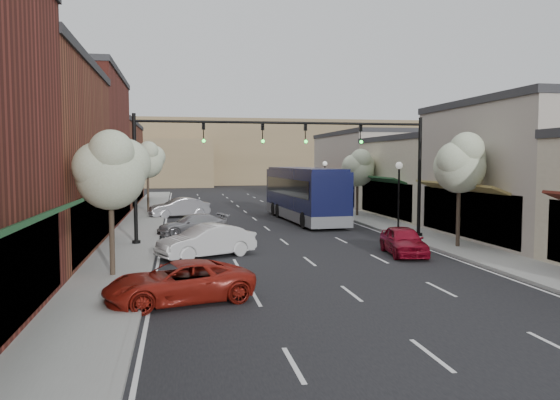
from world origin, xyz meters
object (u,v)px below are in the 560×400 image
tree_right_far (358,167)px  tree_left_far (148,159)px  red_hatchback (403,241)px  parked_car_e (179,208)px  lamp_post_near (399,185)px  parked_car_a (179,282)px  signal_mast_right (381,159)px  tree_left_near (111,169)px  lamp_post_far (325,177)px  parked_car_b (206,241)px  signal_mast_left (181,159)px  tree_right_near (461,162)px  coach_bus (304,194)px  parked_car_c (193,225)px

tree_right_far → tree_left_far: 17.66m
tree_left_far → red_hatchback: bearing=-60.5°
parked_car_e → red_hatchback: bearing=13.6°
lamp_post_near → parked_car_a: size_ratio=0.93×
signal_mast_right → tree_left_near: 16.05m
lamp_post_far → parked_car_b: bearing=-117.1°
lamp_post_far → red_hatchback: (-2.97, -25.18, -2.31)m
signal_mast_left → tree_right_near: bearing=-16.2°
signal_mast_right → tree_left_far: size_ratio=1.34×
lamp_post_near → parked_car_e: 18.15m
parked_car_a → tree_right_near: bearing=105.2°
tree_left_far → tree_left_near: bearing=-90.0°
signal_mast_right → lamp_post_near: bearing=48.9°
lamp_post_near → signal_mast_right: bearing=-131.1°
signal_mast_left → parked_car_a: size_ratio=1.73×
signal_mast_right → parked_car_e: (-11.31, 14.43, -3.85)m
lamp_post_near → tree_left_far: bearing=136.1°
lamp_post_near → coach_bus: size_ratio=0.34×
signal_mast_left → tree_left_far: size_ratio=1.34×
coach_bus → parked_car_b: (-7.95, -14.08, -1.29)m
parked_car_a → parked_car_b: 8.17m
signal_mast_right → tree_right_far: size_ratio=1.51×
signal_mast_right → lamp_post_far: (2.18, 20.00, -1.62)m
lamp_post_far → red_hatchback: lamp_post_far is taller
lamp_post_far → parked_car_a: (-13.59, -32.10, -2.34)m
tree_right_far → red_hatchback: size_ratio=1.33×
tree_left_near → red_hatchback: bearing=12.4°
signal_mast_right → signal_mast_left: (-11.24, 0.00, 0.00)m
signal_mast_right → parked_car_b: size_ratio=1.77×
lamp_post_far → red_hatchback: size_ratio=1.09×
lamp_post_near → parked_car_e: bearing=138.5°
lamp_post_near → parked_car_c: size_ratio=1.02×
coach_bus → lamp_post_far: bearing=63.1°
lamp_post_near → coach_bus: 8.76m
lamp_post_far → coach_bus: size_ratio=0.34×
coach_bus → parked_car_a: bearing=-115.9°
signal_mast_right → lamp_post_far: 20.19m
parked_car_c → tree_right_near: bearing=41.3°
signal_mast_right → lamp_post_near: signal_mast_right is taller
red_hatchback → parked_car_c: (-9.76, 8.97, -0.06)m
parked_car_a → parked_car_c: 15.91m
parked_car_c → tree_right_far: bearing=103.4°
tree_right_far → red_hatchback: tree_right_far is taller
lamp_post_near → tree_left_near: bearing=-146.7°
tree_right_near → parked_car_a: bearing=-150.4°
tree_left_far → coach_bus: tree_left_far is taller
lamp_post_near → red_hatchback: 8.56m
parked_car_c → parked_car_e: parked_car_e is taller
coach_bus → signal_mast_left: bearing=-135.4°
tree_left_near → coach_bus: (11.70, 18.10, -2.16)m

